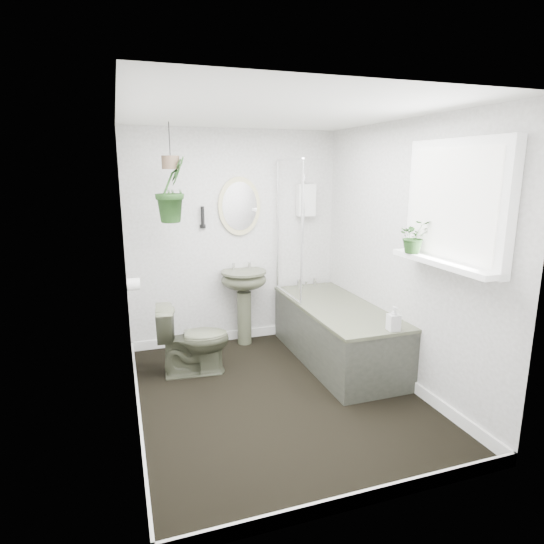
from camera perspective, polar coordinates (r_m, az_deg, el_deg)
name	(u,v)px	position (r m, az deg, el deg)	size (l,w,h in m)	color
floor	(278,396)	(4.03, 0.71, -15.31)	(2.30, 2.80, 0.02)	black
ceiling	(278,111)	(3.58, 0.82, 19.54)	(2.30, 2.80, 0.02)	white
wall_back	(235,238)	(4.96, -4.70, 4.21)	(2.30, 0.02, 2.30)	silver
wall_front	(370,317)	(2.39, 12.15, -5.59)	(2.30, 0.02, 2.30)	silver
wall_left	(126,274)	(3.43, -17.82, -0.30)	(0.02, 2.80, 2.30)	silver
wall_right	(402,255)	(4.16, 16.02, 2.06)	(0.02, 2.80, 2.30)	silver
skirting	(278,390)	(4.01, 0.71, -14.55)	(2.30, 2.80, 0.10)	white
bathtub	(336,333)	(4.62, 8.09, -7.57)	(0.72, 1.72, 0.58)	#4B4F3A
bath_screen	(289,230)	(4.69, 2.15, 5.34)	(0.04, 0.72, 1.40)	silver
shower_box	(306,200)	(5.10, 4.26, 8.98)	(0.20, 0.10, 0.35)	white
oval_mirror	(240,206)	(4.89, -4.09, 8.23)	(0.46, 0.03, 0.62)	beige
wall_sconce	(203,217)	(4.81, -8.69, 6.84)	(0.04, 0.04, 0.22)	black
toilet_roll_holder	(133,284)	(4.17, -16.99, -1.49)	(0.11, 0.11, 0.11)	white
window_recess	(456,204)	(3.50, 22.10, 7.93)	(0.08, 1.00, 0.90)	white
window_sill	(443,263)	(3.51, 20.66, 1.12)	(0.18, 1.00, 0.04)	white
window_blinds	(451,204)	(3.47, 21.54, 7.94)	(0.01, 0.86, 0.76)	white
toilet	(193,339)	(4.35, -9.83, -8.30)	(0.38, 0.66, 0.67)	#4B4F3A
pedestal_sink	(244,307)	(4.98, -3.51, -4.43)	(0.49, 0.41, 0.83)	#4B4F3A
sill_plant	(414,236)	(3.70, 17.41, 4.29)	(0.24, 0.20, 0.26)	black
hanging_plant	(172,189)	(4.33, -12.46, 10.09)	(0.33, 0.27, 0.60)	black
soap_bottle	(394,318)	(3.91, 15.03, -5.66)	(0.09, 0.10, 0.21)	#31292A
hanging_pot	(171,162)	(4.33, -12.62, 13.28)	(0.16, 0.16, 0.12)	#4E3C2D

